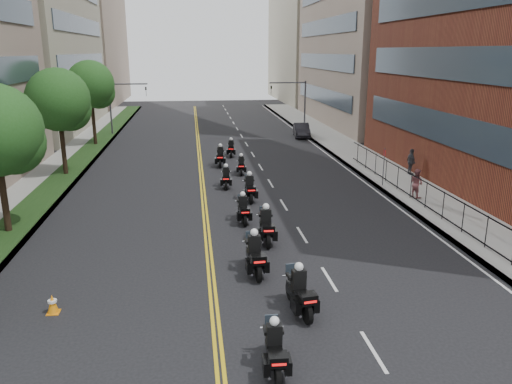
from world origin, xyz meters
TOP-DOWN VIEW (x-y plane):
  - ground at (0.00, 0.00)m, footprint 160.00×160.00m
  - sidewalk_right at (12.00, 25.00)m, footprint 4.00×90.00m
  - sidewalk_left at (-12.00, 25.00)m, footprint 4.00×90.00m
  - grass_strip at (-11.20, 25.00)m, footprint 2.00×90.00m
  - building_right_far at (21.50, 78.00)m, footprint 15.00×28.00m
  - building_left_far at (-22.00, 78.00)m, footprint 16.00×28.00m
  - iron_fence at (11.00, 12.00)m, footprint 0.05×28.00m
  - street_trees at (-11.05, 18.61)m, footprint 4.40×38.40m
  - traffic_signal_right at (9.54, 42.00)m, footprint 4.09×0.20m
  - traffic_signal_left at (-9.54, 42.00)m, footprint 4.09×0.20m
  - motorcycle_0 at (0.08, -0.53)m, footprint 0.52×2.22m
  - motorcycle_1 at (1.47, 2.60)m, footprint 0.74×2.44m
  - motorcycle_2 at (0.34, 5.93)m, footprint 0.62×2.54m
  - motorcycle_3 at (1.30, 9.29)m, footprint 0.59×2.54m
  - motorcycle_4 at (0.52, 12.28)m, footprint 0.52×2.23m
  - motorcycle_5 at (1.33, 16.21)m, footprint 0.56×2.42m
  - motorcycle_6 at (0.12, 19.37)m, footprint 0.57×2.15m
  - motorcycle_7 at (1.49, 22.97)m, footprint 0.55×2.07m
  - motorcycle_8 at (0.12, 25.78)m, footprint 0.65×2.40m
  - motorcycle_9 at (1.26, 29.45)m, footprint 0.61×2.19m
  - parked_sedan at (9.40, 38.50)m, footprint 2.01×4.48m
  - pedestrian_b at (11.37, 15.10)m, footprint 0.96×1.05m
  - pedestrian_c at (13.50, 20.65)m, footprint 0.49×1.11m
  - traffic_cone at (-7.00, 3.65)m, footprint 0.42×0.42m

SIDE VIEW (x-z plane):
  - ground at x=0.00m, z-range 0.00..0.00m
  - sidewalk_right at x=12.00m, z-range 0.00..0.15m
  - sidewalk_left at x=-12.00m, z-range 0.00..0.15m
  - grass_strip at x=-11.20m, z-range 0.15..0.19m
  - traffic_cone at x=-7.00m, z-range -0.01..0.69m
  - motorcycle_7 at x=1.49m, z-range -0.16..1.37m
  - motorcycle_6 at x=0.12m, z-range -0.17..1.42m
  - motorcycle_9 at x=1.26m, z-range -0.17..1.44m
  - motorcycle_0 at x=0.08m, z-range -0.17..1.46m
  - motorcycle_4 at x=0.52m, z-range -0.17..1.47m
  - motorcycle_8 at x=0.12m, z-range -0.19..1.59m
  - motorcycle_5 at x=1.33m, z-range -0.19..1.60m
  - parked_sedan at x=9.40m, z-range 0.00..1.43m
  - motorcycle_1 at x=1.47m, z-range -0.19..1.62m
  - motorcycle_3 at x=1.30m, z-range -0.20..1.68m
  - motorcycle_2 at x=0.34m, z-range -0.20..1.68m
  - iron_fence at x=11.00m, z-range 0.15..1.65m
  - pedestrian_b at x=11.37m, z-range 0.15..1.91m
  - pedestrian_c at x=13.50m, z-range 0.15..2.02m
  - traffic_signal_right at x=9.54m, z-range 0.90..6.50m
  - traffic_signal_left at x=-9.54m, z-range 0.90..6.50m
  - street_trees at x=-11.05m, z-range 1.14..9.12m
  - building_right_far at x=21.50m, z-range 0.00..26.00m
  - building_left_far at x=-22.00m, z-range 0.00..26.00m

